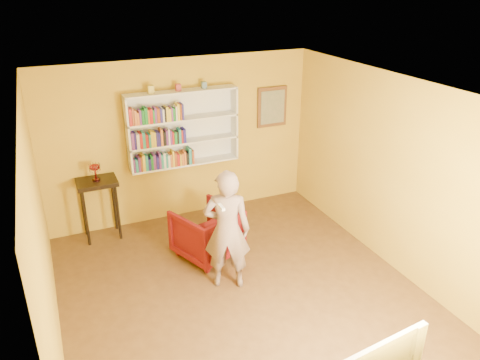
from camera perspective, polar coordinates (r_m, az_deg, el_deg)
name	(u,v)px	position (r m, az deg, el deg)	size (l,w,h in m)	color
room_shell	(242,227)	(5.78, 0.27, -5.75)	(5.30, 5.80, 2.88)	#4F3419
bookshelf	(182,128)	(7.64, -7.07, 6.34)	(1.80, 0.29, 1.23)	silver
books_row_lower	(164,160)	(7.61, -9.30, 2.42)	(0.98, 0.19, 0.27)	#662B83
books_row_middle	(157,138)	(7.47, -10.11, 5.04)	(0.87, 0.19, 0.27)	#662B83
books_row_upper	(156,115)	(7.36, -10.19, 7.84)	(0.85, 0.19, 0.26)	#A21C19
ornament_left	(151,89)	(7.30, -10.84, 10.80)	(0.09, 0.09, 0.12)	gold
ornament_centre	(178,87)	(7.40, -7.55, 11.13)	(0.08, 0.08, 0.11)	maroon
ornament_right	(204,85)	(7.53, -4.43, 11.46)	(0.08, 0.08, 0.10)	slate
framed_painting	(272,107)	(8.24, 3.93, 8.88)	(0.55, 0.05, 0.70)	brown
console_table	(98,190)	(7.52, -16.95, -1.23)	(0.60, 0.46, 0.99)	black
ruby_lustre	(95,169)	(7.38, -17.29, 1.33)	(0.17, 0.17, 0.27)	maroon
armchair	(207,232)	(6.95, -4.05, -6.36)	(0.82, 0.84, 0.77)	#49050A
person	(227,230)	(6.07, -1.60, -6.13)	(0.61, 0.40, 1.68)	#786258
game_remote	(221,207)	(5.45, -2.30, -3.32)	(0.04, 0.15, 0.04)	white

